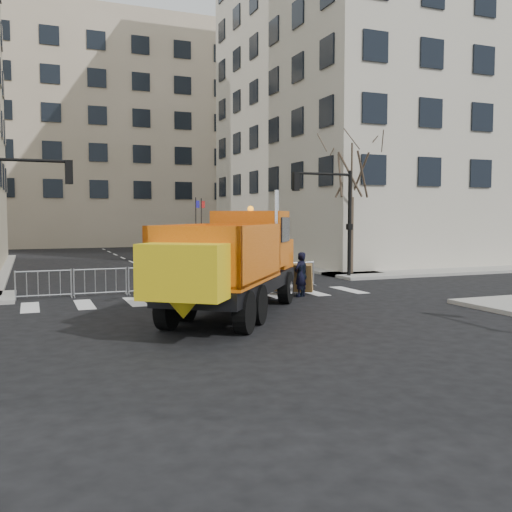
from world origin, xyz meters
name	(u,v)px	position (x,y,z in m)	size (l,w,h in m)	color
ground	(266,322)	(0.00, 0.00, 0.00)	(120.00, 120.00, 0.00)	black
sidewalk_back	(191,287)	(0.00, 8.50, 0.07)	(64.00, 5.00, 0.15)	gray
building_right	(397,47)	(20.00, 22.00, 16.00)	(22.00, 22.00, 32.00)	#BEB6A2
building_far	(89,137)	(0.00, 52.00, 12.00)	(30.00, 18.00, 24.00)	tan
traffic_light_right	(349,225)	(8.50, 9.50, 2.70)	(0.18, 0.18, 5.40)	black
crowd_barriers	(179,279)	(-0.75, 7.60, 0.55)	(12.60, 0.60, 1.10)	#9EA0A5
street_tree	(351,204)	(9.20, 10.50, 3.75)	(3.00, 3.00, 7.50)	#382B21
plow_truck	(232,260)	(-0.60, 1.33, 1.77)	(8.28, 9.92, 3.99)	black
cop_a	(300,275)	(3.29, 4.43, 0.87)	(0.63, 0.42, 1.74)	black
cop_b	(276,267)	(3.35, 6.97, 0.96)	(0.93, 0.73, 1.92)	black
cop_c	(302,275)	(3.41, 4.53, 0.83)	(0.97, 0.41, 1.66)	black
newspaper_box	(268,272)	(3.22, 7.45, 0.70)	(0.45, 0.40, 1.10)	#AC0F0D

